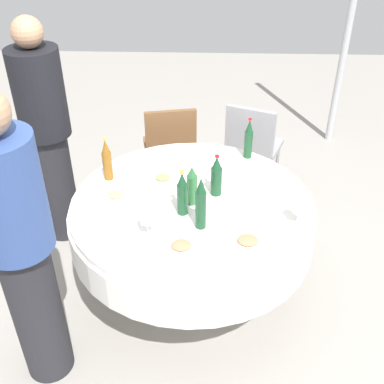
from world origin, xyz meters
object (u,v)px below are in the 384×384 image
(bottle_amber_front, at_px, (107,160))
(wine_glass_front, at_px, (299,208))
(bottle_dark_green_north, at_px, (249,140))
(wine_glass_west, at_px, (147,217))
(plate_outer, at_px, (181,247))
(chair_far, at_px, (170,145))
(bottle_dark_green_east, at_px, (216,176))
(bottle_green_west, at_px, (192,186))
(plate_rear, at_px, (116,197))
(dining_table, at_px, (192,221))
(bottle_dark_green_far, at_px, (201,204))
(person_east, at_px, (47,133))
(plate_inner, at_px, (163,179))
(plate_left, at_px, (248,242))
(person_mid, at_px, (20,248))
(bottle_dark_green_mid, at_px, (182,194))
(chair_near, at_px, (252,144))

(bottle_amber_front, xyz_separation_m, wine_glass_front, (1.14, -0.42, -0.03))
(bottle_dark_green_north, distance_m, wine_glass_west, 1.04)
(plate_outer, relative_size, chair_far, 0.27)
(bottle_dark_green_east, xyz_separation_m, bottle_green_west, (-0.14, -0.10, -0.00))
(wine_glass_front, height_order, plate_rear, wine_glass_front)
(dining_table, xyz_separation_m, wine_glass_front, (0.60, -0.18, 0.25))
(bottle_dark_green_far, bearing_deg, bottle_dark_green_north, 68.50)
(wine_glass_west, bearing_deg, person_east, 131.51)
(bottle_dark_green_east, relative_size, person_east, 0.16)
(plate_inner, bearing_deg, plate_left, -49.68)
(wine_glass_west, relative_size, person_mid, 0.10)
(bottle_dark_green_mid, relative_size, person_east, 0.17)
(person_east, relative_size, chair_far, 1.91)
(plate_outer, bearing_deg, person_east, 134.12)
(bottle_dark_green_north, height_order, plate_outer, bottle_dark_green_north)
(bottle_amber_front, bearing_deg, chair_far, 69.19)
(person_mid, bearing_deg, bottle_green_west, -90.58)
(bottle_dark_green_north, height_order, wine_glass_front, bottle_dark_green_north)
(plate_outer, bearing_deg, dining_table, 84.49)
(wine_glass_front, xyz_separation_m, chair_near, (-0.14, 1.32, -0.33))
(plate_outer, relative_size, person_east, 0.14)
(bottle_green_west, relative_size, chair_near, 0.30)
(plate_left, xyz_separation_m, person_east, (-1.34, 0.97, 0.12))
(bottle_amber_front, distance_m, plate_outer, 0.84)
(bottle_amber_front, bearing_deg, plate_inner, -2.76)
(plate_outer, height_order, person_east, person_east)
(bottle_green_west, xyz_separation_m, plate_rear, (-0.46, 0.03, -0.11))
(bottle_green_west, bearing_deg, plate_left, -49.28)
(bottle_green_west, relative_size, plate_rear, 1.20)
(chair_near, bearing_deg, person_mid, -103.57)
(dining_table, height_order, plate_outer, plate_outer)
(bottle_dark_green_far, distance_m, wine_glass_west, 0.30)
(bottle_green_west, relative_size, wine_glass_front, 1.78)
(chair_far, bearing_deg, dining_table, -90.00)
(dining_table, relative_size, bottle_green_west, 5.70)
(plate_left, distance_m, chair_near, 1.54)
(bottle_amber_front, height_order, chair_far, bottle_amber_front)
(bottle_dark_green_far, relative_size, plate_outer, 1.41)
(bottle_dark_green_north, relative_size, plate_rear, 1.34)
(bottle_green_west, relative_size, plate_inner, 1.29)
(bottle_green_west, distance_m, wine_glass_front, 0.62)
(person_east, bearing_deg, bottle_dark_green_mid, -95.92)
(bottle_amber_front, bearing_deg, dining_table, -23.44)
(dining_table, xyz_separation_m, plate_outer, (-0.04, -0.43, 0.16))
(bottle_dark_green_far, relative_size, plate_inner, 1.65)
(chair_far, bearing_deg, person_mid, -120.11)
(bottle_dark_green_east, bearing_deg, wine_glass_front, -30.64)
(bottle_dark_green_mid, bearing_deg, person_east, 144.26)
(bottle_dark_green_north, distance_m, plate_inner, 0.66)
(plate_inner, xyz_separation_m, plate_rear, (-0.26, -0.20, 0.00))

